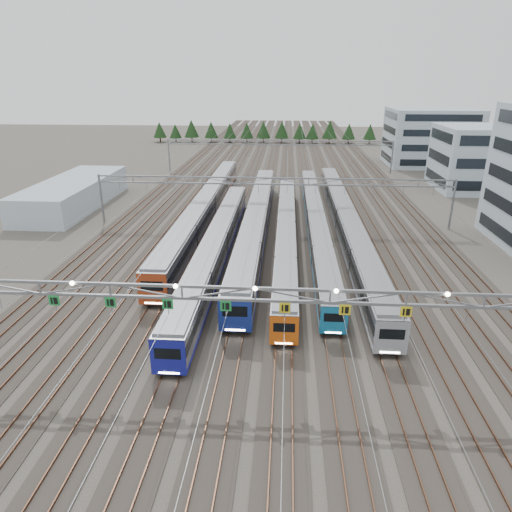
# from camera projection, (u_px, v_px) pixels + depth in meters

# --- Properties ---
(ground) EXTENTS (400.00, 400.00, 0.00)m
(ground) POSITION_uv_depth(u_px,v_px,m) (255.00, 375.00, 36.99)
(ground) COLOR #47423A
(ground) RESTS_ON ground
(track_bed) EXTENTS (54.00, 260.00, 5.42)m
(track_bed) POSITION_uv_depth(u_px,v_px,m) (280.00, 156.00, 129.26)
(track_bed) COLOR #2D2823
(track_bed) RESTS_ON ground
(train_a) EXTENTS (3.15, 64.90, 4.11)m
(train_a) POSITION_uv_depth(u_px,v_px,m) (206.00, 206.00, 76.46)
(train_a) COLOR black
(train_a) RESTS_ON ground
(train_b) EXTENTS (2.87, 51.95, 3.74)m
(train_b) POSITION_uv_depth(u_px,v_px,m) (217.00, 245.00, 59.53)
(train_b) COLOR black
(train_b) RESTS_ON ground
(train_c) EXTENTS (3.13, 59.64, 4.09)m
(train_c) POSITION_uv_depth(u_px,v_px,m) (257.00, 220.00, 69.06)
(train_c) COLOR black
(train_c) RESTS_ON ground
(train_d) EXTENTS (2.59, 55.40, 3.36)m
(train_d) POSITION_uv_depth(u_px,v_px,m) (286.00, 231.00, 65.27)
(train_d) COLOR black
(train_d) RESTS_ON ground
(train_e) EXTENTS (2.54, 63.48, 3.30)m
(train_e) POSITION_uv_depth(u_px,v_px,m) (315.00, 220.00, 70.73)
(train_e) COLOR black
(train_e) RESTS_ON ground
(train_f) EXTENTS (2.89, 67.35, 3.76)m
(train_f) POSITION_uv_depth(u_px,v_px,m) (346.00, 221.00, 69.34)
(train_f) COLOR black
(train_f) RESTS_ON ground
(gantry_near) EXTENTS (56.36, 0.61, 8.08)m
(gantry_near) POSITION_uv_depth(u_px,v_px,m) (255.00, 298.00, 34.29)
(gantry_near) COLOR gray
(gantry_near) RESTS_ON ground
(gantry_mid) EXTENTS (56.36, 0.36, 8.00)m
(gantry_mid) POSITION_uv_depth(u_px,v_px,m) (273.00, 187.00, 71.78)
(gantry_mid) COLOR gray
(gantry_mid) RESTS_ON ground
(gantry_far) EXTENTS (56.36, 0.36, 8.00)m
(gantry_far) POSITION_uv_depth(u_px,v_px,m) (279.00, 146.00, 113.54)
(gantry_far) COLOR gray
(gantry_far) RESTS_ON ground
(depot_bldg_mid) EXTENTS (14.00, 16.00, 13.12)m
(depot_bldg_mid) POSITION_uv_depth(u_px,v_px,m) (472.00, 158.00, 95.89)
(depot_bldg_mid) COLOR #AABECB
(depot_bldg_mid) RESTS_ON ground
(depot_bldg_north) EXTENTS (22.00, 18.00, 14.74)m
(depot_bldg_north) POSITION_uv_depth(u_px,v_px,m) (430.00, 137.00, 122.83)
(depot_bldg_north) COLOR #AABECB
(depot_bldg_north) RESTS_ON ground
(west_shed) EXTENTS (10.00, 30.00, 4.82)m
(west_shed) POSITION_uv_depth(u_px,v_px,m) (74.00, 193.00, 84.47)
(west_shed) COLOR #AABECB
(west_shed) RESTS_ON ground
(treeline) EXTENTS (100.10, 5.60, 7.02)m
(treeline) POSITION_uv_depth(u_px,v_px,m) (288.00, 131.00, 164.31)
(treeline) COLOR #332114
(treeline) RESTS_ON ground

